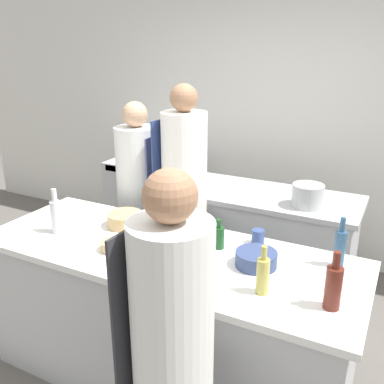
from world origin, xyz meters
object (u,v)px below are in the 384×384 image
Objects in this scene: cup at (258,237)px; chef_at_stove at (139,205)px; bowl_ceramic_blue at (125,220)px; bottle_sauce at (196,259)px; stockpot at (308,196)px; bowl_mixing_large at (256,259)px; chef_at_pass_far at (184,206)px; bowl_prep_small at (115,245)px; bottle_olive_oil at (340,247)px; chef_at_prep_near at (172,369)px; bottle_cooking_oil at (56,215)px; bottle_wine at (263,275)px; bottle_water at (333,286)px; oven_range at (154,201)px; bottle_vinegar at (218,237)px.

chef_at_stove is at bearing 160.19° from cup.
bottle_sauce is at bearing -25.57° from bowl_ceramic_blue.
bowl_mixing_large is at bearing -92.08° from stockpot.
cup is at bearing 66.50° from chef_at_stove.
chef_at_pass_far is at bearing 121.89° from bottle_sauce.
chef_at_stove reaches higher than bowl_prep_small.
bottle_olive_oil is 1.74× the size of bowl_prep_small.
bowl_mixing_large is 2.55× the size of cup.
cup is (0.70, -0.36, 0.05)m from chef_at_pass_far.
bowl_prep_small is at bearing -174.82° from chef_at_pass_far.
chef_at_prep_near is 1.39m from bottle_cooking_oil.
bottle_cooking_oil is at bearing -172.53° from bowl_mixing_large.
bowl_ceramic_blue is 0.88m from cup.
cup is (-0.48, 0.06, -0.07)m from bottle_olive_oil.
chef_at_pass_far is 0.79m from cup.
bottle_olive_oil is at bearing 3.87° from bowl_ceramic_blue.
bottle_sauce is at bearing -147.22° from bottle_olive_oil.
chef_at_pass_far is 1.25m from bottle_wine.
bottle_water is at bearing -0.69° from bowl_prep_small.
oven_range is 1.45m from chef_at_pass_far.
cup is (0.72, 0.47, 0.02)m from bowl_prep_small.
chef_at_prep_near reaches higher than bottle_vinegar.
bottle_water is at bearing -40.95° from oven_range.
bottle_cooking_oil reaches higher than bottle_sauce.
bottle_vinegar reaches higher than stockpot.
bottle_wine is (1.82, -1.88, 0.56)m from oven_range.
bottle_wine reaches higher than bottle_sauce.
bowl_ceramic_blue is at bearing 179.08° from bottle_vinegar.
bottle_olive_oil reaches higher than bottle_wine.
chef_at_prep_near is at bearing -129.62° from bottle_water.
bottle_wine is at bearing -3.06° from bottle_cooking_oil.
bottle_wine is 2.82× the size of cup.
oven_range is 5.71× the size of bowl_prep_small.
bottle_sauce is at bearing -140.21° from bowl_mixing_large.
chef_at_prep_near is 0.80m from bottle_water.
stockpot is (-0.08, 1.27, -0.01)m from bottle_wine.
bottle_sauce is at bearing -1.73° from bowl_prep_small.
chef_at_stove is at bearing 137.23° from bottle_sauce.
chef_at_pass_far is at bearing -47.90° from oven_range.
oven_range is 3.18× the size of bottle_cooking_oil.
chef_at_stove is at bearing -164.47° from stockpot.
bowl_ceramic_blue is at bearing 154.43° from bottle_sauce.
bottle_wine is at bearing -86.51° from stockpot.
chef_at_stove reaches higher than bowl_mixing_large.
bowl_ceramic_blue is (-0.68, 0.01, -0.03)m from bottle_vinegar.
bowl_ceramic_blue is (0.75, -1.53, 0.51)m from oven_range.
bowl_mixing_large is at bearing 7.47° from bottle_cooking_oil.
bottle_sauce is at bearing -179.88° from bottle_water.
bottle_sauce is 2.25× the size of cup.
bowl_mixing_large is (0.26, 0.22, -0.04)m from bottle_sauce.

